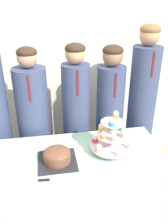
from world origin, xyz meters
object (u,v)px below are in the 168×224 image
at_px(round_cake, 57,156).
at_px(student_3, 109,123).
at_px(student_1, 35,130).
at_px(student_4, 141,113).
at_px(cake_knife, 51,180).
at_px(student_2, 76,125).
at_px(cupcake_stand, 111,136).

bearing_deg(round_cake, student_3, 46.90).
distance_m(student_1, student_4, 1.05).
distance_m(round_cake, cake_knife, 0.20).
relative_size(student_2, student_3, 1.02).
relative_size(cake_knife, student_2, 0.17).
height_order(round_cake, student_1, student_1).
relative_size(round_cake, cupcake_stand, 0.84).
distance_m(student_2, student_3, 0.33).
height_order(round_cake, cake_knife, round_cake).
bearing_deg(cupcake_stand, student_3, 75.52).
bearing_deg(student_4, round_cake, -145.93).
xyz_separation_m(round_cake, student_3, (0.55, 0.59, -0.10)).
height_order(round_cake, student_4, student_4).
xyz_separation_m(student_3, student_4, (0.32, 0.00, 0.08)).
bearing_deg(cake_knife, student_3, 57.58).
height_order(round_cake, student_2, student_2).
height_order(cake_knife, student_3, student_3).
relative_size(cupcake_stand, student_1, 0.22).
distance_m(cake_knife, student_2, 0.82).
relative_size(student_1, student_2, 0.99).
distance_m(student_3, student_4, 0.33).
bearing_deg(cake_knife, student_2, 75.85).
xyz_separation_m(cupcake_stand, student_2, (-0.19, 0.53, -0.18)).
height_order(student_1, student_3, student_1).
height_order(cupcake_stand, student_3, student_3).
bearing_deg(cupcake_stand, round_cake, -171.50).
xyz_separation_m(round_cake, student_1, (-0.17, 0.59, -0.11)).
relative_size(cake_knife, student_4, 0.15).
height_order(student_3, student_4, student_4).
bearing_deg(student_3, student_4, 0.00).
bearing_deg(student_1, student_3, -0.00).
xyz_separation_m(student_1, student_3, (0.72, -0.00, 0.01)).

